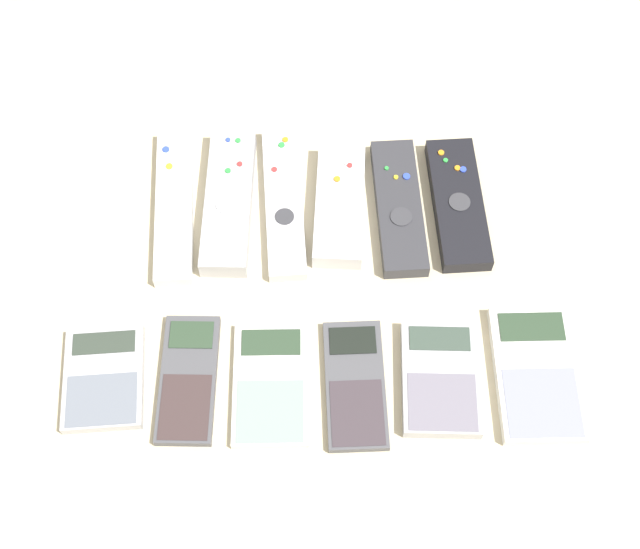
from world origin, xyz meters
name	(u,v)px	position (x,y,z in m)	size (l,w,h in m)	color
ground_plane	(320,302)	(0.00, 0.00, 0.00)	(3.00, 3.00, 0.00)	beige
remote_0	(174,206)	(-0.17, 0.13, 0.01)	(0.05, 0.21, 0.02)	white
remote_1	(229,202)	(-0.11, 0.13, 0.01)	(0.06, 0.20, 0.03)	#B7B7BC
remote_2	(284,202)	(-0.04, 0.13, 0.01)	(0.06, 0.21, 0.02)	silver
remote_3	(339,205)	(0.02, 0.12, 0.01)	(0.07, 0.17, 0.03)	silver
remote_4	(399,207)	(0.10, 0.12, 0.01)	(0.06, 0.19, 0.02)	#333338
remote_5	(458,204)	(0.17, 0.13, 0.01)	(0.07, 0.18, 0.02)	black
calculator_0	(104,378)	(-0.24, -0.09, 0.01)	(0.09, 0.12, 0.02)	#B2B2B7
calculator_1	(188,379)	(-0.15, -0.09, 0.01)	(0.06, 0.15, 0.01)	#4C4C51
calculator_2	(271,384)	(-0.06, -0.10, 0.01)	(0.08, 0.14, 0.01)	silver
calculator_3	(355,385)	(0.04, -0.10, 0.01)	(0.07, 0.15, 0.01)	#4C4C51
calculator_4	(440,379)	(0.13, -0.10, 0.01)	(0.09, 0.13, 0.02)	#B2B2B7
calculator_5	(537,374)	(0.24, -0.09, 0.01)	(0.09, 0.16, 0.02)	silver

